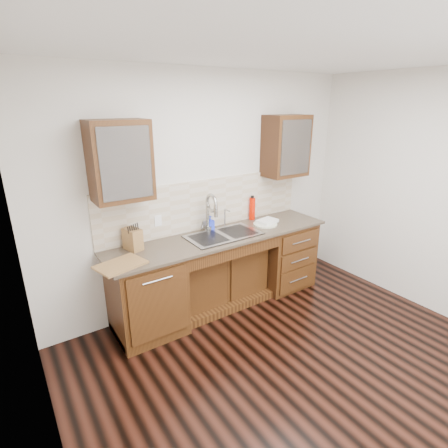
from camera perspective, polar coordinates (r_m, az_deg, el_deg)
ground at (r=3.57m, az=13.74°, el=-23.46°), size 4.00×3.50×0.10m
ceiling at (r=2.68m, az=19.02°, el=27.05°), size 4.00×3.50×0.10m
wall_back at (r=4.16m, az=-3.08°, el=5.42°), size 4.00×0.10×2.70m
wall_left at (r=1.95m, az=-29.34°, el=-14.21°), size 0.10×3.50×2.70m
base_cabinet_left at (r=3.81m, az=-12.53°, el=-11.18°), size 0.70×0.62×0.88m
base_cabinet_center at (r=4.30m, az=-0.97°, el=-8.36°), size 1.20×0.44×0.70m
base_cabinet_right at (r=4.73m, az=9.37°, el=-4.73°), size 0.70×0.62×0.88m
countertop at (r=3.99m, az=-0.20°, el=-2.00°), size 2.70×0.65×0.03m
backsplash at (r=4.14m, az=-2.61°, el=3.31°), size 2.70×0.02×0.59m
sink at (r=4.01m, az=-0.08°, el=-3.00°), size 0.84×0.46×0.19m
faucet at (r=4.06m, az=-2.71°, el=1.55°), size 0.04×0.04×0.40m
filter_tap at (r=4.22m, az=0.14°, el=1.13°), size 0.02×0.02×0.24m
upper_cabinet_left at (r=3.45m, az=-16.65°, el=9.82°), size 0.55×0.34×0.75m
upper_cabinet_right at (r=4.53m, az=10.06°, el=12.42°), size 0.55×0.34×0.75m
outlet_left at (r=3.88m, az=-10.72°, el=0.53°), size 0.08×0.01×0.12m
outlet_right at (r=4.52m, az=4.57°, el=3.49°), size 0.08×0.01×0.12m
soap_bottle at (r=4.13m, az=-2.26°, el=0.20°), size 0.08×0.08×0.17m
water_bottle at (r=4.50m, az=4.62°, el=2.51°), size 0.09×0.09×0.28m
plate at (r=4.34m, az=6.75°, el=-0.02°), size 0.39×0.39×0.02m
dish_towel at (r=4.37m, az=7.08°, el=0.47°), size 0.27×0.22×0.04m
knife_block at (r=3.69m, az=-14.68°, el=-2.41°), size 0.17×0.23×0.22m
cutting_board at (r=3.39m, az=-16.54°, el=-6.39°), size 0.49×0.40×0.02m
cup_left_a at (r=3.41m, az=-19.05°, el=8.55°), size 0.14×0.14×0.09m
cup_left_b at (r=3.49m, az=-14.59°, el=9.31°), size 0.13×0.13×0.10m
cup_right_a at (r=4.44m, az=8.64°, el=11.63°), size 0.11×0.11×0.09m
cup_right_b at (r=4.62m, az=11.19°, el=11.86°), size 0.13×0.13×0.10m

